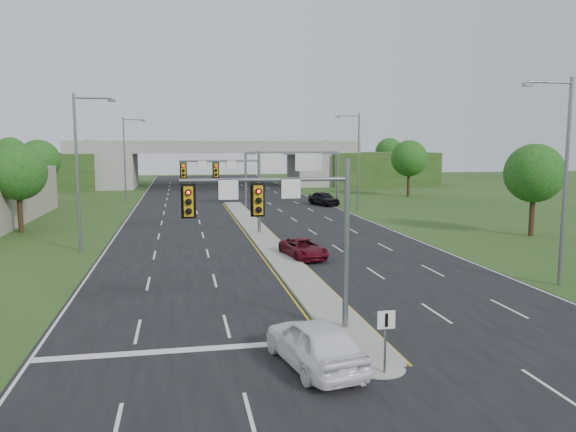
{
  "coord_description": "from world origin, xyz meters",
  "views": [
    {
      "loc": [
        -6.47,
        -21.23,
        7.56
      ],
      "look_at": [
        0.26,
        13.62,
        3.0
      ],
      "focal_mm": 35.0,
      "sensor_mm": 36.0,
      "label": 1
    }
  ],
  "objects_px": {
    "sign_gantry": "(291,164)",
    "car_far_c": "(324,198)",
    "keep_right_sign": "(386,331)",
    "signal_mast_near": "(291,218)",
    "car_far_a": "(303,248)",
    "overpass": "(216,167)",
    "car_white": "(314,342)",
    "signal_mast_far": "(232,179)"
  },
  "relations": [
    {
      "from": "keep_right_sign",
      "to": "car_white",
      "type": "bearing_deg",
      "value": 151.82
    },
    {
      "from": "car_far_a",
      "to": "keep_right_sign",
      "type": "bearing_deg",
      "value": -103.68
    },
    {
      "from": "signal_mast_near",
      "to": "overpass",
      "type": "xyz_separation_m",
      "value": [
        2.26,
        80.07,
        -1.17
      ]
    },
    {
      "from": "car_far_a",
      "to": "car_far_c",
      "type": "distance_m",
      "value": 32.68
    },
    {
      "from": "signal_mast_near",
      "to": "car_far_a",
      "type": "bearing_deg",
      "value": 75.65
    },
    {
      "from": "signal_mast_near",
      "to": "signal_mast_far",
      "type": "distance_m",
      "value": 25.0
    },
    {
      "from": "signal_mast_far",
      "to": "keep_right_sign",
      "type": "distance_m",
      "value": 29.71
    },
    {
      "from": "overpass",
      "to": "car_far_c",
      "type": "distance_m",
      "value": 35.93
    },
    {
      "from": "signal_mast_near",
      "to": "car_white",
      "type": "bearing_deg",
      "value": -87.44
    },
    {
      "from": "signal_mast_far",
      "to": "sign_gantry",
      "type": "distance_m",
      "value": 21.91
    },
    {
      "from": "car_white",
      "to": "car_far_a",
      "type": "distance_m",
      "value": 18.39
    },
    {
      "from": "keep_right_sign",
      "to": "sign_gantry",
      "type": "relative_size",
      "value": 0.19
    },
    {
      "from": "keep_right_sign",
      "to": "overpass",
      "type": "height_order",
      "value": "overpass"
    },
    {
      "from": "signal_mast_near",
      "to": "signal_mast_far",
      "type": "xyz_separation_m",
      "value": [
        0.0,
        25.0,
        0.0
      ]
    },
    {
      "from": "signal_mast_far",
      "to": "car_far_a",
      "type": "distance_m",
      "value": 11.69
    },
    {
      "from": "signal_mast_far",
      "to": "car_far_a",
      "type": "height_order",
      "value": "signal_mast_far"
    },
    {
      "from": "signal_mast_far",
      "to": "overpass",
      "type": "relative_size",
      "value": 0.09
    },
    {
      "from": "signal_mast_far",
      "to": "keep_right_sign",
      "type": "height_order",
      "value": "signal_mast_far"
    },
    {
      "from": "signal_mast_near",
      "to": "car_far_a",
      "type": "xyz_separation_m",
      "value": [
        3.76,
        14.71,
        -4.06
      ]
    },
    {
      "from": "car_white",
      "to": "keep_right_sign",
      "type": "bearing_deg",
      "value": 140.18
    },
    {
      "from": "sign_gantry",
      "to": "overpass",
      "type": "bearing_deg",
      "value": 100.79
    },
    {
      "from": "sign_gantry",
      "to": "overpass",
      "type": "relative_size",
      "value": 0.14
    },
    {
      "from": "sign_gantry",
      "to": "car_white",
      "type": "xyz_separation_m",
      "value": [
        -8.8,
        -48.31,
        -4.37
      ]
    },
    {
      "from": "car_white",
      "to": "car_far_c",
      "type": "relative_size",
      "value": 1.01
    },
    {
      "from": "signal_mast_far",
      "to": "car_far_c",
      "type": "xyz_separation_m",
      "value": [
        13.26,
        20.97,
        -3.86
      ]
    },
    {
      "from": "signal_mast_near",
      "to": "overpass",
      "type": "relative_size",
      "value": 0.09
    },
    {
      "from": "overpass",
      "to": "car_far_a",
      "type": "bearing_deg",
      "value": -88.69
    },
    {
      "from": "sign_gantry",
      "to": "car_far_c",
      "type": "relative_size",
      "value": 2.33
    },
    {
      "from": "signal_mast_far",
      "to": "sign_gantry",
      "type": "xyz_separation_m",
      "value": [
        8.95,
        19.99,
        0.51
      ]
    },
    {
      "from": "sign_gantry",
      "to": "car_far_c",
      "type": "distance_m",
      "value": 6.22
    },
    {
      "from": "signal_mast_near",
      "to": "sign_gantry",
      "type": "height_order",
      "value": "signal_mast_near"
    },
    {
      "from": "overpass",
      "to": "car_white",
      "type": "xyz_separation_m",
      "value": [
        -2.11,
        -83.39,
        -2.68
      ]
    },
    {
      "from": "keep_right_sign",
      "to": "car_far_c",
      "type": "xyz_separation_m",
      "value": [
        11.0,
        50.43,
        -0.65
      ]
    },
    {
      "from": "sign_gantry",
      "to": "car_far_a",
      "type": "distance_m",
      "value": 31.07
    },
    {
      "from": "signal_mast_near",
      "to": "car_white",
      "type": "relative_size",
      "value": 1.4
    },
    {
      "from": "keep_right_sign",
      "to": "signal_mast_near",
      "type": "bearing_deg",
      "value": 116.94
    },
    {
      "from": "signal_mast_far",
      "to": "car_white",
      "type": "relative_size",
      "value": 1.4
    },
    {
      "from": "signal_mast_far",
      "to": "keep_right_sign",
      "type": "relative_size",
      "value": 3.18
    },
    {
      "from": "car_far_c",
      "to": "car_far_a",
      "type": "bearing_deg",
      "value": -124.66
    },
    {
      "from": "keep_right_sign",
      "to": "car_far_a",
      "type": "relative_size",
      "value": 0.47
    },
    {
      "from": "car_far_c",
      "to": "signal_mast_near",
      "type": "bearing_deg",
      "value": -123.85
    },
    {
      "from": "keep_right_sign",
      "to": "overpass",
      "type": "xyz_separation_m",
      "value": [
        0.0,
        84.53,
        2.04
      ]
    }
  ]
}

